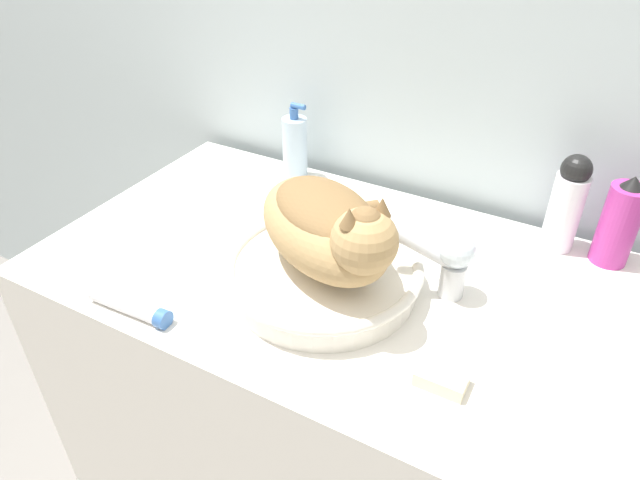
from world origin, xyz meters
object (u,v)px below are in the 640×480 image
(spray_bottle_trigger, at_px, (619,223))
(cream_tube, at_px, (131,306))
(faucet, at_px, (450,258))
(cat, at_px, (329,226))
(lotion_bottle_white, at_px, (567,203))
(soap_pump_bottle, at_px, (295,147))
(soap_bar, at_px, (442,378))

(spray_bottle_trigger, distance_m, cream_tube, 0.87)
(faucet, relative_size, spray_bottle_trigger, 0.82)
(cat, distance_m, lotion_bottle_white, 0.47)
(faucet, relative_size, soap_pump_bottle, 0.80)
(spray_bottle_trigger, relative_size, soap_pump_bottle, 0.98)
(cat, bearing_deg, soap_pump_bottle, 159.45)
(soap_pump_bottle, bearing_deg, spray_bottle_trigger, 0.00)
(faucet, distance_m, soap_bar, 0.22)
(faucet, height_order, cream_tube, faucet)
(soap_pump_bottle, xyz_separation_m, lotion_bottle_white, (0.59, 0.00, 0.02))
(spray_bottle_trigger, xyz_separation_m, soap_pump_bottle, (-0.69, 0.00, -0.01))
(lotion_bottle_white, bearing_deg, soap_pump_bottle, 180.00)
(cream_tube, bearing_deg, faucet, 34.15)
(cat, distance_m, cream_tube, 0.36)
(faucet, xyz_separation_m, spray_bottle_trigger, (0.24, 0.24, 0.00))
(spray_bottle_trigger, height_order, soap_bar, spray_bottle_trigger)
(spray_bottle_trigger, bearing_deg, cat, -141.23)
(faucet, bearing_deg, soap_pump_bottle, -52.24)
(cat, bearing_deg, soap_bar, 7.34)
(cat, relative_size, soap_pump_bottle, 1.89)
(soap_pump_bottle, xyz_separation_m, cream_tube, (0.01, -0.55, -0.06))
(soap_bar, bearing_deg, lotion_bottle_white, 79.71)
(cat, relative_size, lotion_bottle_white, 1.76)
(soap_pump_bottle, bearing_deg, faucet, -28.56)
(cat, height_order, cream_tube, cat)
(soap_pump_bottle, bearing_deg, cream_tube, -89.35)
(cat, relative_size, spray_bottle_trigger, 1.93)
(faucet, height_order, soap_bar, faucet)
(spray_bottle_trigger, bearing_deg, lotion_bottle_white, 180.00)
(cat, relative_size, soap_bar, 4.67)
(cat, xyz_separation_m, faucet, (0.18, 0.09, -0.06))
(cat, bearing_deg, spray_bottle_trigger, 69.71)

